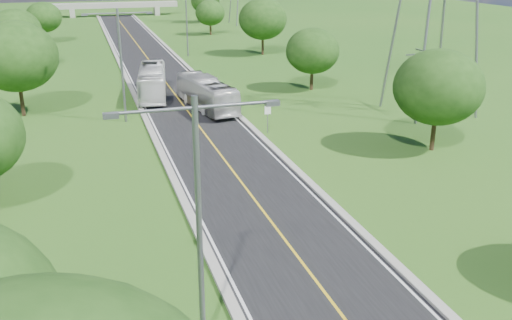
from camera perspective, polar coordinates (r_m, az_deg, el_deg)
The scene contains 19 objects.
ground at distance 68.21m, azimuth -8.94°, elevation 7.55°, with size 260.00×260.00×0.00m, color #265718.
road at distance 74.02m, azimuth -9.66°, elevation 8.51°, with size 8.00×150.00×0.06m, color black.
curb_left at distance 73.58m, azimuth -12.97°, elevation 8.28°, with size 0.50×150.00×0.22m, color gray.
curb_right at distance 74.67m, azimuth -6.40°, elevation 8.83°, with size 0.50×150.00×0.22m, color gray.
speed_limit_sign at distance 48.09m, azimuth 1.17°, elevation 4.55°, with size 0.55×0.09×2.40m.
overpass at distance 146.79m, azimuth -13.94°, elevation 14.73°, with size 30.00×3.00×3.20m.
streetlight_near_left at distance 20.18m, azimuth -5.77°, elevation -4.86°, with size 5.90×0.25×10.00m.
streetlight_mid_left at distance 51.81m, azimuth -13.37°, elevation 10.07°, with size 5.90×0.25×10.00m.
streetlight_far_right at distance 85.82m, azimuth -6.97°, elevation 14.18°, with size 5.90×0.25×10.00m.
tree_lc at distance 56.96m, azimuth -22.91°, elevation 9.53°, with size 7.56×7.56×8.79m.
tree_ld at distance 80.90m, azimuth -22.95°, elevation 11.75°, with size 6.72×6.72×7.82m.
tree_le at distance 104.60m, azimuth -20.47°, elevation 13.25°, with size 5.88×5.88×6.84m.
tree_rb at distance 45.09m, azimuth 17.77°, elevation 6.95°, with size 6.72×6.72×7.82m.
tree_rc at distance 63.74m, azimuth 5.68°, elevation 10.80°, with size 5.88×5.88×6.84m.
tree_rd at distance 86.64m, azimuth 0.68°, elevation 13.93°, with size 7.14×7.14×8.30m.
tree_re at distance 109.16m, azimuth -4.61°, elevation 14.46°, with size 5.46×5.46×6.35m.
tree_rf at distance 129.32m, azimuth -5.10°, elevation 15.57°, with size 6.30×6.30×7.33m.
bus_outbound at distance 55.85m, azimuth -4.96°, elevation 6.63°, with size 2.54×10.85×3.02m, color silver.
bus_inbound at distance 61.61m, azimuth -10.33°, elevation 7.71°, with size 2.66×11.37×3.17m, color white.
Camera 1 is at (-9.46, -6.00, 14.38)m, focal length 40.00 mm.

